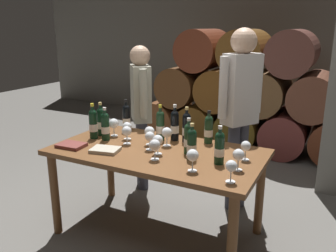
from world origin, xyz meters
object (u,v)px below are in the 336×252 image
at_px(wine_bottle_2, 219,147).
at_px(tasting_notebook, 105,150).
at_px(wine_glass_5, 231,167).
at_px(wine_glass_3, 149,132).
at_px(sommelier_presenting, 240,104).
at_px(wine_glass_10, 193,156).
at_px(wine_bottle_0, 93,124).
at_px(wine_glass_0, 239,155).
at_px(wine_glass_7, 127,127).
at_px(leather_ledger, 71,145).
at_px(wine_bottle_1, 105,126).
at_px(wine_bottle_6, 209,129).
at_px(wine_glass_8, 150,137).
at_px(wine_bottle_7, 101,121).
at_px(wine_bottle_9, 192,144).
at_px(wine_bottle_4, 126,118).
at_px(wine_glass_9, 246,147).
at_px(wine_bottle_8, 187,127).
at_px(wine_bottle_10, 189,138).
at_px(wine_glass_1, 155,145).
at_px(wine_bottle_5, 160,125).
at_px(wine_glass_2, 167,133).
at_px(wine_glass_6, 127,132).
at_px(wine_bottle_3, 175,125).
at_px(dining_table, 157,160).
at_px(wine_glass_11, 114,124).
at_px(wine_glass_4, 158,141).
at_px(taster_seated_left, 141,106).

xyz_separation_m(wine_bottle_2, tasting_notebook, (-0.89, -0.17, -0.11)).
bearing_deg(tasting_notebook, wine_glass_5, -17.47).
bearing_deg(wine_glass_3, sommelier_presenting, 49.25).
bearing_deg(wine_glass_10, wine_bottle_0, 165.53).
height_order(wine_glass_0, wine_glass_7, same).
bearing_deg(wine_glass_3, wine_glass_5, -25.80).
bearing_deg(wine_glass_0, wine_glass_3, 166.87).
bearing_deg(wine_glass_5, wine_glass_10, 169.60).
bearing_deg(tasting_notebook, leather_ledger, 174.37).
relative_size(wine_bottle_1, wine_bottle_6, 1.03).
height_order(wine_bottle_0, wine_glass_5, wine_bottle_0).
distance_m(wine_glass_0, wine_glass_8, 0.76).
bearing_deg(leather_ledger, wine_bottle_7, 83.71).
height_order(wine_bottle_0, wine_bottle_9, wine_bottle_0).
distance_m(wine_bottle_4, wine_glass_5, 1.39).
xyz_separation_m(wine_glass_9, sommelier_presenting, (-0.24, 0.64, 0.18)).
bearing_deg(wine_bottle_8, sommelier_presenting, 54.24).
distance_m(wine_bottle_10, wine_glass_9, 0.44).
bearing_deg(wine_glass_9, wine_glass_7, 179.02).
relative_size(wine_glass_1, wine_glass_9, 1.07).
height_order(wine_glass_1, wine_glass_7, wine_glass_1).
bearing_deg(wine_glass_9, sommelier_presenting, 110.07).
height_order(wine_bottle_10, wine_glass_0, wine_bottle_10).
xyz_separation_m(wine_bottle_4, wine_bottle_6, (0.82, 0.02, -0.01)).
distance_m(wine_bottle_5, wine_glass_0, 0.86).
relative_size(wine_bottle_0, wine_glass_10, 2.00).
height_order(wine_bottle_9, wine_glass_2, wine_bottle_9).
xyz_separation_m(wine_bottle_8, sommelier_presenting, (0.33, 0.46, 0.15)).
bearing_deg(wine_glass_6, wine_bottle_4, 123.85).
bearing_deg(wine_glass_8, wine_bottle_5, 99.08).
height_order(wine_bottle_3, wine_glass_10, wine_bottle_3).
xyz_separation_m(wine_bottle_0, sommelier_presenting, (1.11, 0.74, 0.15)).
bearing_deg(wine_bottle_10, wine_bottle_9, -54.91).
relative_size(wine_glass_8, tasting_notebook, 0.70).
distance_m(wine_bottle_0, wine_bottle_3, 0.72).
xyz_separation_m(dining_table, wine_bottle_3, (0.02, 0.29, 0.23)).
distance_m(wine_bottle_8, wine_glass_1, 0.49).
height_order(wine_bottle_6, wine_glass_3, wine_bottle_6).
bearing_deg(wine_bottle_9, wine_glass_2, 148.87).
height_order(wine_glass_0, wine_glass_10, wine_glass_10).
height_order(wine_glass_9, wine_glass_11, wine_glass_11).
bearing_deg(leather_ledger, wine_glass_4, 10.44).
height_order(wine_glass_3, taster_seated_left, taster_seated_left).
bearing_deg(wine_glass_0, wine_bottle_7, 170.46).
height_order(wine_glass_6, wine_glass_10, wine_glass_10).
bearing_deg(wine_glass_9, wine_bottle_7, 179.47).
relative_size(wine_bottle_6, wine_bottle_8, 0.91).
bearing_deg(wine_glass_2, wine_glass_11, 177.14).
bearing_deg(wine_bottle_8, wine_bottle_0, -160.22).
relative_size(dining_table, wine_bottle_9, 6.08).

